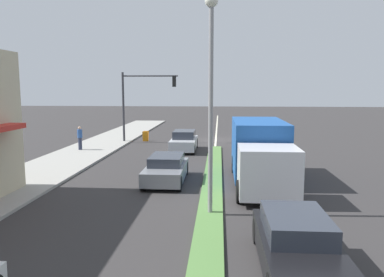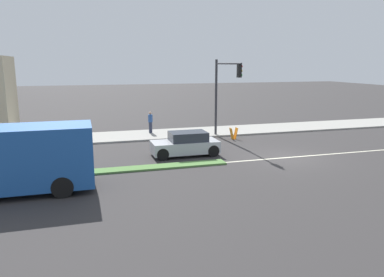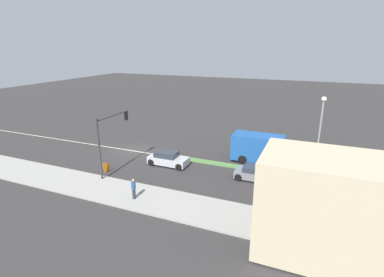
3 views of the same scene
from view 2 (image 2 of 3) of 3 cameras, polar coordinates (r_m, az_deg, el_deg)
lane_marking_center at (r=22.71m, az=14.32°, el=-2.82°), size 0.16×60.00×0.01m
traffic_signal_main at (r=26.84m, az=4.78°, el=8.07°), size 4.59×0.34×5.60m
pedestrian at (r=29.14m, az=-6.36°, el=2.54°), size 0.34×0.34×1.65m
warning_aframe_sign at (r=27.36m, az=6.36°, el=0.76°), size 0.45×0.53×0.84m
delivery_truck at (r=17.40m, az=-26.30°, el=-3.02°), size 2.44×7.50×2.87m
suv_grey at (r=21.83m, az=-24.29°, el=-2.42°), size 1.79×4.08×1.25m
sedan_silver at (r=22.36m, az=-0.97°, el=-0.88°), size 1.76×3.97×1.44m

